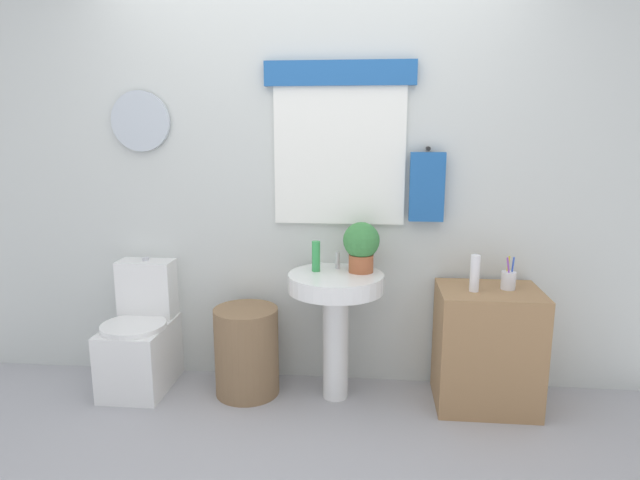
# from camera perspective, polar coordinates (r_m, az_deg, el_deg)

# --- Properties ---
(back_wall) EXTENTS (4.40, 0.18, 2.60)m
(back_wall) POSITION_cam_1_polar(r_m,az_deg,el_deg) (3.29, -0.77, 7.08)
(back_wall) COLOR silver
(back_wall) RESTS_ON ground_plane
(toilet) EXTENTS (0.38, 0.51, 0.79)m
(toilet) POSITION_cam_1_polar(r_m,az_deg,el_deg) (3.54, -18.35, -9.97)
(toilet) COLOR white
(toilet) RESTS_ON ground_plane
(laundry_hamper) EXTENTS (0.38, 0.38, 0.53)m
(laundry_hamper) POSITION_cam_1_polar(r_m,az_deg,el_deg) (3.32, -7.76, -11.56)
(laundry_hamper) COLOR #846647
(laundry_hamper) RESTS_ON ground_plane
(pedestal_sink) EXTENTS (0.55, 0.55, 0.76)m
(pedestal_sink) POSITION_cam_1_polar(r_m,az_deg,el_deg) (3.13, 1.69, -6.69)
(pedestal_sink) COLOR white
(pedestal_sink) RESTS_ON ground_plane
(faucet) EXTENTS (0.03, 0.03, 0.10)m
(faucet) POSITION_cam_1_polar(r_m,az_deg,el_deg) (3.18, 1.86, -2.17)
(faucet) COLOR silver
(faucet) RESTS_ON pedestal_sink
(wooden_cabinet) EXTENTS (0.56, 0.44, 0.69)m
(wooden_cabinet) POSITION_cam_1_polar(r_m,az_deg,el_deg) (3.27, 17.21, -10.82)
(wooden_cabinet) COLOR #9E754C
(wooden_cabinet) RESTS_ON ground_plane
(soap_bottle) EXTENTS (0.05, 0.05, 0.18)m
(soap_bottle) POSITION_cam_1_polar(r_m,az_deg,el_deg) (3.11, -0.42, -1.73)
(soap_bottle) COLOR green
(soap_bottle) RESTS_ON pedestal_sink
(potted_plant) EXTENTS (0.21, 0.21, 0.29)m
(potted_plant) POSITION_cam_1_polar(r_m,az_deg,el_deg) (3.09, 4.39, -0.48)
(potted_plant) COLOR #AD5B38
(potted_plant) RESTS_ON pedestal_sink
(lotion_bottle) EXTENTS (0.05, 0.05, 0.20)m
(lotion_bottle) POSITION_cam_1_polar(r_m,az_deg,el_deg) (3.08, 16.06, -3.40)
(lotion_bottle) COLOR white
(lotion_bottle) RESTS_ON wooden_cabinet
(toothbrush_cup) EXTENTS (0.08, 0.08, 0.19)m
(toothbrush_cup) POSITION_cam_1_polar(r_m,az_deg,el_deg) (3.19, 19.31, -4.00)
(toothbrush_cup) COLOR silver
(toothbrush_cup) RESTS_ON wooden_cabinet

